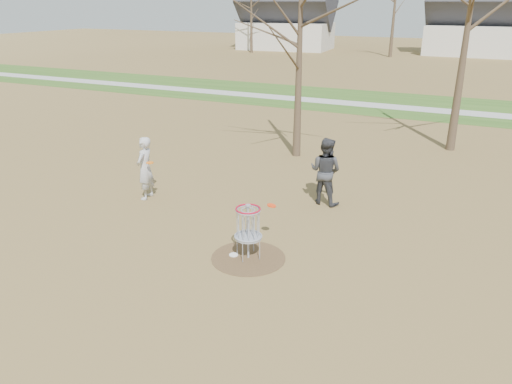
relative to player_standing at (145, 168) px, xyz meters
The scene contains 11 objects.
ground 5.16m from the player_standing, 25.31° to the right, with size 160.00×160.00×0.00m, color brown.
green_band 19.41m from the player_standing, 76.33° to the left, with size 160.00×8.00×0.01m, color #2D5119.
footpath 18.44m from the player_standing, 75.59° to the left, with size 160.00×1.50×0.01m, color #9E9E99.
dirt_circle 5.16m from the player_standing, 25.31° to the right, with size 1.80×1.80×0.01m, color #47331E.
player_standing is the anchor object (origin of this frame).
player_throwing 5.50m from the player_standing, 21.02° to the left, with size 1.00×0.78×2.05m, color #36373B.
disc_grounded 4.85m from the player_standing, 27.74° to the right, with size 0.22×0.22×0.02m, color white.
discs_in_play 2.74m from the player_standing, 14.78° to the right, with size 4.68×1.28×0.25m.
disc_golf_basket 5.07m from the player_standing, 25.31° to the right, with size 0.64×0.64×1.35m.
bare_trees 34.49m from the player_standing, 79.29° to the left, with size 52.62×44.98×9.00m.
houses_row 51.24m from the player_standing, 79.98° to the left, with size 56.51×10.01×7.26m.
Camera 1 is at (4.69, -9.55, 5.79)m, focal length 35.00 mm.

